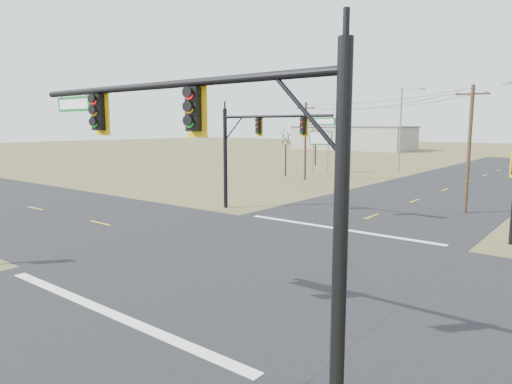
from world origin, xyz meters
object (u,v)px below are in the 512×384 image
mast_arm_near (206,143)px  bare_tree_b (316,124)px  utility_pole_far (305,140)px  highway_sign (321,143)px  bare_tree_a (286,137)px  streetlight_c (402,126)px  mast_arm_far (258,137)px  utility_pole_near (469,147)px

mast_arm_near → bare_tree_b: 58.64m
mast_arm_near → utility_pole_far: (-18.66, 34.11, -1.04)m
highway_sign → bare_tree_a: size_ratio=0.91×
streetlight_c → bare_tree_b: (-14.46, 3.54, 0.19)m
mast_arm_far → streetlight_c: (-2.28, 31.81, 0.80)m
mast_arm_far → bare_tree_b: bearing=120.9°
mast_arm_near → bare_tree_b: bare_tree_b is taller
utility_pole_near → bare_tree_a: bearing=153.1°
bare_tree_b → utility_pole_near: bearing=-44.1°
utility_pole_far → mast_arm_far: bearing=-67.1°
highway_sign → streetlight_c: size_ratio=0.50×
mast_arm_far → bare_tree_b: bare_tree_b is taller
mast_arm_near → highway_sign: 47.02m
bare_tree_a → bare_tree_b: bare_tree_b is taller
mast_arm_near → utility_pole_near: bearing=78.5°
bare_tree_a → bare_tree_b: bearing=108.8°
utility_pole_far → streetlight_c: streetlight_c is taller
streetlight_c → mast_arm_far: bearing=-106.4°
mast_arm_near → highway_sign: size_ratio=2.05×
streetlight_c → utility_pole_far: bearing=-131.3°
mast_arm_far → bare_tree_b: (-16.74, 35.35, 1.00)m
mast_arm_far → highway_sign: mast_arm_far is taller
mast_arm_far → streetlight_c: 31.90m
mast_arm_near → highway_sign: (-21.30, 41.89, -1.62)m
highway_sign → streetlight_c: streetlight_c is taller
utility_pole_near → bare_tree_b: (-27.87, 26.96, 1.64)m
mast_arm_near → bare_tree_a: (-22.56, 36.08, -0.83)m
highway_sign → bare_tree_a: 5.99m
highway_sign → mast_arm_far: bearing=-88.9°
streetlight_c → bare_tree_a: streetlight_c is taller
mast_arm_near → utility_pole_near: 24.66m
mast_arm_near → bare_tree_b: size_ratio=1.42×
mast_arm_near → mast_arm_far: mast_arm_near is taller
streetlight_c → bare_tree_a: (-9.18, -11.98, -1.32)m
highway_sign → bare_tree_a: bearing=-122.9°
mast_arm_far → streetlight_c: bearing=99.6°
mast_arm_near → streetlight_c: (-13.38, 48.06, 0.49)m
highway_sign → bare_tree_a: bare_tree_a is taller
mast_arm_far → utility_pole_near: size_ratio=1.04×
mast_arm_far → mast_arm_near: bearing=-50.1°
bare_tree_b → bare_tree_a: bearing=-71.2°
mast_arm_far → highway_sign: (-10.20, 25.64, -1.30)m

